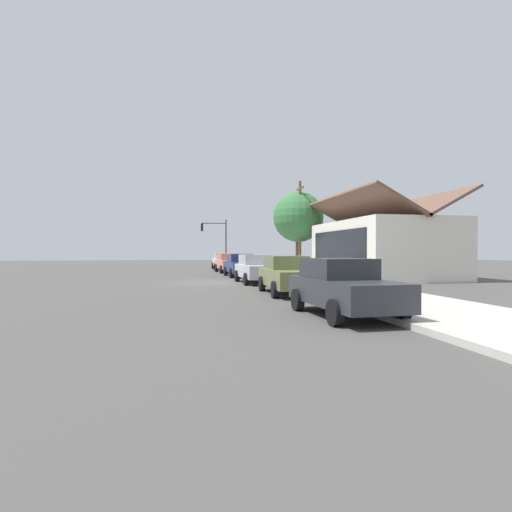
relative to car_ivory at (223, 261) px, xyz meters
The scene contains 13 objects.
ground_plane 17.10m from the car_ivory, ahead, with size 120.00×120.00×0.00m, color #4C4947.
sidewalk_curb 17.10m from the car_ivory, ahead, with size 60.00×4.20×0.16m, color beige.
car_ivory is the anchor object (origin of this frame).
car_coral 6.20m from the car_ivory, ahead, with size 4.48×2.21×1.59m.
car_navy 11.96m from the car_ivory, ahead, with size 4.49×2.12×1.59m.
car_silver 18.03m from the car_ivory, ahead, with size 4.64×2.15×1.59m.
car_olive 24.12m from the car_ivory, ahead, with size 4.73×2.05×1.59m.
car_charcoal 30.20m from the car_ivory, ahead, with size 4.44×2.14×1.59m.
storefront_building 17.33m from the car_ivory, 32.08° to the left, with size 11.47×6.53×5.59m.
shade_tree 9.81m from the car_ivory, 38.19° to the left, with size 4.24×4.24×6.79m.
traffic_light_main 5.08m from the car_ivory, behind, with size 0.37×2.79×5.20m.
utility_pole_wooden 10.29m from the car_ivory, 33.42° to the left, with size 1.80×0.24×7.50m.
fire_hydrant_red 10.25m from the car_ivory, ahead, with size 0.22×0.22×0.71m.
Camera 1 is at (24.29, -1.73, 1.80)m, focal length 29.43 mm.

